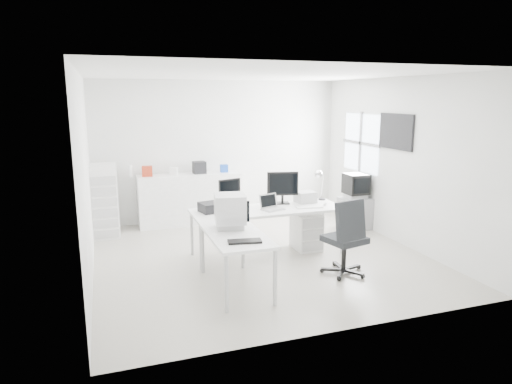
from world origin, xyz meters
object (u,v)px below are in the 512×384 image
object	(u,v)px
drawer_pedestal	(306,231)
tv_cabinet	(355,213)
lcd_monitor_small	(230,193)
laser_printer	(305,197)
filing_cabinet	(105,201)
crt_tv	(356,186)
lcd_monitor_large	(283,188)
main_desk	(268,232)
crt_monitor	(230,213)
laptop	(273,203)
side_desk	(236,261)
office_chair	(345,236)
sideboard	(190,199)
inkjet_printer	(213,207)

from	to	relation	value
drawer_pedestal	tv_cabinet	size ratio (longest dim) A/B	1.00
lcd_monitor_small	laser_printer	size ratio (longest dim) A/B	1.51
drawer_pedestal	filing_cabinet	distance (m)	3.61
crt_tv	lcd_monitor_large	bearing A→B (deg)	-161.53
main_desk	crt_monitor	xyz separation A→B (m)	(-0.85, -0.85, 0.58)
laptop	side_desk	bearing A→B (deg)	-150.68
drawer_pedestal	office_chair	size ratio (longest dim) A/B	0.53
drawer_pedestal	lcd_monitor_small	xyz separation A→B (m)	(-1.25, 0.20, 0.69)
tv_cabinet	main_desk	bearing A→B (deg)	-158.29
lcd_monitor_small	side_desk	bearing A→B (deg)	-118.30
sideboard	laser_printer	bearing A→B (deg)	-51.20
crt_tv	filing_cabinet	bearing A→B (deg)	167.47
inkjet_printer	crt_tv	world-z (taller)	crt_tv
drawer_pedestal	sideboard	bearing A→B (deg)	125.62
lcd_monitor_small	tv_cabinet	xyz separation A→B (m)	(2.62, 0.58, -0.69)
side_desk	crt_monitor	world-z (taller)	crt_monitor
crt_tv	inkjet_printer	bearing A→B (deg)	-166.06
drawer_pedestal	inkjet_printer	distance (m)	1.64
lcd_monitor_small	lcd_monitor_large	size ratio (longest dim) A/B	0.89
lcd_monitor_small	inkjet_printer	bearing A→B (deg)	-169.20
main_desk	laser_printer	bearing A→B (deg)	16.35
drawer_pedestal	inkjet_printer	size ratio (longest dim) A/B	1.48
laser_printer	office_chair	world-z (taller)	office_chair
lcd_monitor_large	filing_cabinet	bearing A→B (deg)	163.30
drawer_pedestal	filing_cabinet	world-z (taller)	filing_cabinet
drawer_pedestal	crt_monitor	distance (m)	1.91
tv_cabinet	office_chair	bearing A→B (deg)	-124.36
main_desk	crt_monitor	size ratio (longest dim) A/B	5.74
inkjet_printer	crt_monitor	size ratio (longest dim) A/B	0.97
laptop	office_chair	size ratio (longest dim) A/B	0.31
laser_printer	tv_cabinet	xyz separation A→B (m)	(1.32, 0.61, -0.54)
laptop	sideboard	xyz separation A→B (m)	(-0.88, 2.28, -0.36)
lcd_monitor_large	tv_cabinet	size ratio (longest dim) A/B	0.89
office_chair	filing_cabinet	xyz separation A→B (m)	(-3.17, 2.94, 0.09)
side_desk	crt_tv	bearing A→B (deg)	33.37
main_desk	lcd_monitor_large	distance (m)	0.77
crt_monitor	drawer_pedestal	bearing A→B (deg)	39.93
main_desk	filing_cabinet	xyz separation A→B (m)	(-2.43, 1.83, 0.28)
side_desk	filing_cabinet	world-z (taller)	filing_cabinet
filing_cabinet	sideboard	bearing A→B (deg)	12.57
inkjet_printer	tv_cabinet	distance (m)	3.06
inkjet_printer	lcd_monitor_small	xyz separation A→B (m)	(0.30, 0.15, 0.16)
side_desk	crt_tv	world-z (taller)	crt_tv
laptop	sideboard	bearing A→B (deg)	92.34
laser_printer	laptop	bearing A→B (deg)	-160.27
laptop	lcd_monitor_large	bearing A→B (deg)	30.71
drawer_pedestal	crt_monitor	bearing A→B (deg)	-149.86
inkjet_printer	sideboard	size ratio (longest dim) A/B	0.20
crt_tv	laser_printer	bearing A→B (deg)	-155.41
laser_printer	lcd_monitor_large	bearing A→B (deg)	170.88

